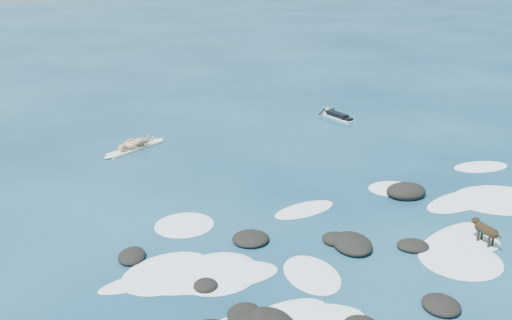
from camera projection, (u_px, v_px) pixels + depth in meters
ground at (371, 222)px, 16.76m from camera, size 160.00×160.00×0.00m
reef_rocks at (386, 270)px, 14.05m from camera, size 14.77×6.76×0.54m
breaking_foam at (342, 247)px, 15.34m from camera, size 15.55×7.62×0.12m
standing_surfer_rig at (134, 133)px, 22.58m from camera, size 2.87×1.58×1.74m
paddling_surfer_rig at (337, 116)px, 26.93m from camera, size 0.98×2.22×0.38m
dog at (485, 229)px, 15.32m from camera, size 0.28×1.08×0.68m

